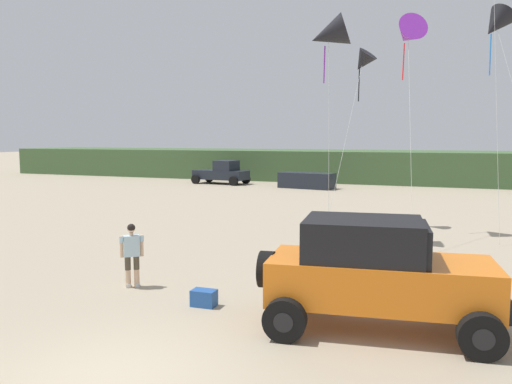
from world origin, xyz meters
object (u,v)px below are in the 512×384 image
cooler_box (204,298)px  kite_purple_stunt (363,62)px  person_watching (132,252)px  kite_black_sled (329,35)px  kite_yellow_diamond (408,34)px  distant_pickup (222,173)px  kite_green_box (496,24)px  jeep (377,272)px  distant_sedan (307,180)px

cooler_box → kite_purple_stunt: (1.33, 12.48, 6.95)m
person_watching → kite_black_sled: size_ratio=0.20×
person_watching → kite_yellow_diamond: kite_yellow_diamond is taller
distant_pickup → kite_green_box: (19.71, -15.39, 7.56)m
kite_purple_stunt → kite_black_sled: (-0.57, -3.90, 0.48)m
cooler_box → kite_black_sled: kite_black_sled is taller
distant_pickup → kite_yellow_diamond: kite_yellow_diamond is taller
kite_yellow_diamond → kite_black_sled: size_ratio=1.04×
jeep → cooler_box: jeep is taller
kite_green_box → jeep: bearing=-101.1°
person_watching → kite_black_sled: (3.21, 7.89, 6.68)m
jeep → cooler_box: size_ratio=8.90×
kite_black_sled → person_watching: bearing=-112.1°
distant_sedan → kite_yellow_diamond: size_ratio=0.47×
kite_yellow_diamond → kite_black_sled: 3.99m
distant_pickup → kite_black_sled: bearing=-55.4°
distant_pickup → kite_purple_stunt: kite_purple_stunt is taller
jeep → kite_black_sled: kite_black_sled is taller
distant_sedan → kite_black_sled: 21.33m
kite_purple_stunt → kite_green_box: (5.22, 0.93, 1.36)m
cooler_box → distant_sedan: (-5.47, 27.74, 0.41)m
distant_pickup → distant_sedan: bearing=-7.8°
person_watching → kite_purple_stunt: kite_purple_stunt is taller
person_watching → distant_sedan: 27.22m
jeep → kite_black_sled: 11.19m
person_watching → kite_yellow_diamond: (5.71, 10.97, 7.10)m
cooler_box → person_watching: bearing=162.0°
kite_black_sled → kite_green_box: bearing=39.8°
kite_green_box → distant_sedan: bearing=130.0°
jeep → kite_yellow_diamond: bearing=93.1°
cooler_box → distant_pickup: bearing=112.2°
cooler_box → kite_black_sled: bearing=82.6°
cooler_box → kite_purple_stunt: kite_purple_stunt is taller
distant_sedan → kite_purple_stunt: (6.81, -15.26, 6.54)m
kite_yellow_diamond → kite_green_box: size_ratio=0.95×
person_watching → distant_pickup: (-10.72, 28.11, 0.00)m
kite_purple_stunt → distant_sedan: bearing=114.0°
kite_green_box → kite_black_sled: bearing=-140.2°
jeep → distant_pickup: jeep is taller
distant_pickup → person_watching: bearing=-69.1°
cooler_box → distant_sedan: 28.28m
kite_purple_stunt → kite_green_box: 5.47m
cooler_box → kite_yellow_diamond: bearing=72.0°
jeep → kite_green_box: 15.51m
kite_black_sled → kite_green_box: size_ratio=0.91×
distant_sedan → kite_yellow_diamond: 19.75m
distant_sedan → kite_yellow_diamond: bearing=-52.6°
cooler_box → kite_green_box: bearing=61.6°
jeep → person_watching: jeep is taller
jeep → kite_purple_stunt: kite_purple_stunt is taller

